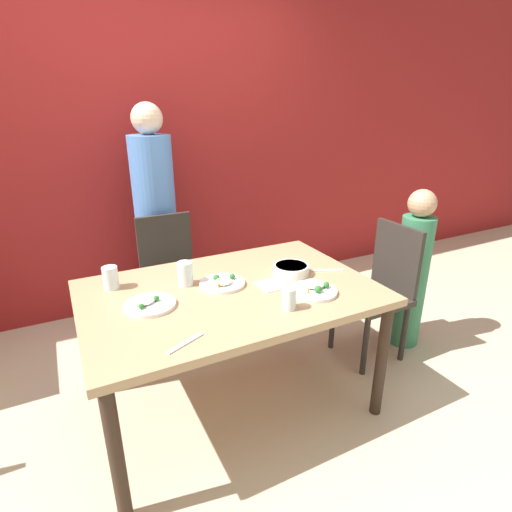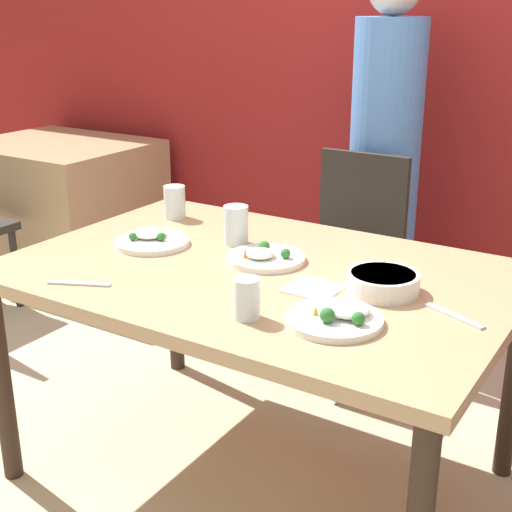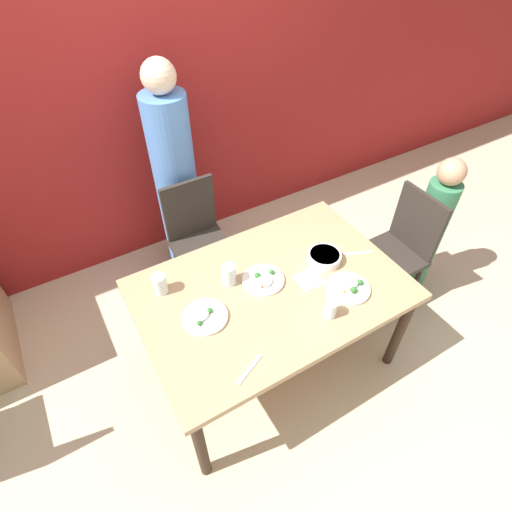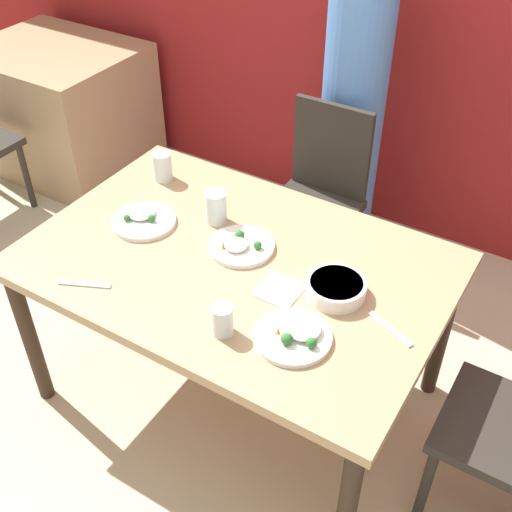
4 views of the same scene
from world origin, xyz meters
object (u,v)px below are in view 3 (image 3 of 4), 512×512
glass_water_tall (160,284)px  person_child (428,230)px  person_adult (176,184)px  bowl_curry (324,257)px  chair_child_spot (399,248)px  plate_rice_adult (204,316)px  chair_adult_spot (199,238)px

glass_water_tall → person_child: bearing=-7.8°
person_adult → person_child: person_adult is taller
glass_water_tall → bowl_curry: bearing=-16.0°
chair_child_spot → plate_rice_adult: 1.51m
chair_adult_spot → person_child: 1.65m
chair_child_spot → glass_water_tall: size_ratio=7.54×
chair_adult_spot → bowl_curry: size_ratio=4.53×
bowl_curry → glass_water_tall: (-0.92, 0.26, 0.03)m
chair_child_spot → person_adult: size_ratio=0.55×
person_adult → bowl_curry: bearing=-67.5°
person_adult → plate_rice_adult: (-0.33, -1.15, -0.03)m
chair_adult_spot → bowl_curry: bearing=-59.9°
plate_rice_adult → chair_child_spot: bearing=0.8°
chair_adult_spot → person_adult: bearing=90.0°
plate_rice_adult → glass_water_tall: glass_water_tall is taller
glass_water_tall → chair_child_spot: bearing=-9.2°
plate_rice_adult → person_adult: bearing=74.2°
person_child → plate_rice_adult: person_child is taller
chair_child_spot → bowl_curry: bearing=-89.7°
plate_rice_adult → person_child: bearing=0.7°
person_child → bowl_curry: size_ratio=5.59×
bowl_curry → person_child: bearing=0.2°
chair_adult_spot → person_child: bearing=-29.2°
chair_adult_spot → person_child: person_child is taller
chair_child_spot → person_child: bearing=90.0°
person_adult → plate_rice_adult: bearing=-105.8°
chair_child_spot → person_adult: person_adult is taller
person_adult → plate_rice_adult: person_adult is taller
chair_child_spot → person_child: person_child is taller
chair_child_spot → glass_water_tall: chair_child_spot is taller
chair_child_spot → bowl_curry: size_ratio=4.53×
chair_adult_spot → plate_rice_adult: bearing=-111.5°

